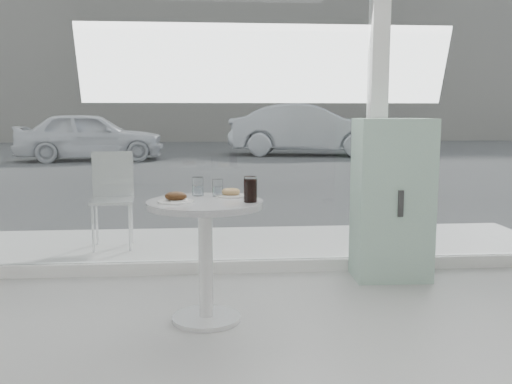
{
  "coord_description": "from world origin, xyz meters",
  "views": [
    {
      "loc": [
        -0.48,
        -1.59,
        1.31
      ],
      "look_at": [
        -0.2,
        1.7,
        0.85
      ],
      "focal_mm": 40.0,
      "sensor_mm": 36.0,
      "label": 1
    }
  ],
  "objects": [
    {
      "name": "car_white",
      "position": [
        -3.67,
        14.32,
        0.67
      ],
      "size": [
        4.06,
        2.0,
        1.33
      ],
      "primitive_type": "imported",
      "rotation": [
        0.0,
        0.0,
        1.68
      ],
      "color": "white",
      "rests_on": "street"
    },
    {
      "name": "car_silver",
      "position": [
        2.61,
        15.65,
        0.79
      ],
      "size": [
        5.01,
        2.63,
        1.57
      ],
      "primitive_type": "imported",
      "rotation": [
        0.0,
        0.0,
        1.36
      ],
      "color": "#ADAFB5",
      "rests_on": "street"
    },
    {
      "name": "cola_glass",
      "position": [
        -0.22,
        1.83,
        0.85
      ],
      "size": [
        0.08,
        0.08,
        0.16
      ],
      "color": "white",
      "rests_on": "main_table"
    },
    {
      "name": "street",
      "position": [
        0.0,
        16.0,
        -0.0
      ],
      "size": [
        40.0,
        24.0,
        0.0
      ],
      "primitive_type": "cube",
      "color": "#3D3D3D",
      "rests_on": "ground"
    },
    {
      "name": "main_table",
      "position": [
        -0.5,
        1.9,
        0.55
      ],
      "size": [
        0.72,
        0.72,
        0.77
      ],
      "color": "white",
      "rests_on": "ground"
    },
    {
      "name": "water_tumbler_b",
      "position": [
        -0.42,
        2.09,
        0.82
      ],
      "size": [
        0.07,
        0.07,
        0.11
      ],
      "color": "white",
      "rests_on": "main_table"
    },
    {
      "name": "patio_chair",
      "position": [
        -1.38,
        3.83,
        0.56
      ],
      "size": [
        0.42,
        0.42,
        0.89
      ],
      "rotation": [
        0.0,
        0.0,
        0.08
      ],
      "color": "white",
      "rests_on": "patio_deck"
    },
    {
      "name": "plate_donut",
      "position": [
        -0.33,
        2.06,
        0.79
      ],
      "size": [
        0.2,
        0.2,
        0.05
      ],
      "color": "white",
      "rests_on": "main_table"
    },
    {
      "name": "water_tumbler_a",
      "position": [
        -0.55,
        2.13,
        0.82
      ],
      "size": [
        0.08,
        0.08,
        0.12
      ],
      "color": "white",
      "rests_on": "main_table"
    },
    {
      "name": "far_building",
      "position": [
        0.0,
        25.0,
        4.0
      ],
      "size": [
        40.0,
        2.0,
        8.0
      ],
      "primitive_type": "cube",
      "color": "gray",
      "rests_on": "ground"
    },
    {
      "name": "storefront",
      "position": [
        0.07,
        3.0,
        1.71
      ],
      "size": [
        5.0,
        0.14,
        3.0
      ],
      "color": "white",
      "rests_on": "ground"
    },
    {
      "name": "patio_deck",
      "position": [
        0.0,
        3.8,
        0.03
      ],
      "size": [
        5.6,
        1.6,
        0.05
      ],
      "primitive_type": "cube",
      "color": "white",
      "rests_on": "ground"
    },
    {
      "name": "mint_cabinet",
      "position": [
        0.96,
        2.73,
        0.63
      ],
      "size": [
        0.59,
        0.42,
        1.27
      ],
      "rotation": [
        0.0,
        0.0,
        -0.03
      ],
      "color": "#98C3AD",
      "rests_on": "ground"
    },
    {
      "name": "plate_fritter",
      "position": [
        -0.67,
        1.85,
        0.8
      ],
      "size": [
        0.22,
        0.22,
        0.07
      ],
      "color": "white",
      "rests_on": "main_table"
    }
  ]
}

